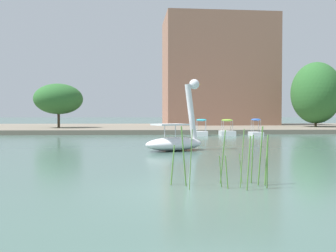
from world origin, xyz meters
name	(u,v)px	position (x,y,z in m)	size (l,w,h in m)	color
ground_plane	(201,191)	(0.00, 0.00, 0.00)	(652.78, 652.78, 0.00)	#47665B
shore_bank_far	(156,128)	(0.00, 40.16, 0.22)	(133.82, 27.22, 0.45)	slate
swan_boat	(176,138)	(0.25, 10.56, 0.65)	(3.61, 2.84, 3.78)	white
pedal_boat_cyan	(201,131)	(3.68, 24.68, 0.41)	(1.31, 1.92, 1.52)	white
pedal_boat_lime	(227,131)	(6.07, 24.88, 0.44)	(1.41, 2.17, 1.49)	white
pedal_boat_blue	(256,131)	(8.61, 24.49, 0.42)	(1.08, 1.99, 1.55)	white
tree_broadleaf_behind_dock	(59,99)	(-11.04, 34.01, 3.66)	(7.23, 7.06, 4.92)	#423323
tree_willow_near_path	(316,93)	(19.25, 35.57, 4.54)	(6.07, 6.66, 7.79)	brown
apartment_block	(218,72)	(9.36, 46.34, 8.24)	(15.67, 9.49, 15.59)	#996B56
reed_clump_foreground	(231,161)	(0.87, 0.57, 0.67)	(2.63, 1.04, 1.57)	#4C7F33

